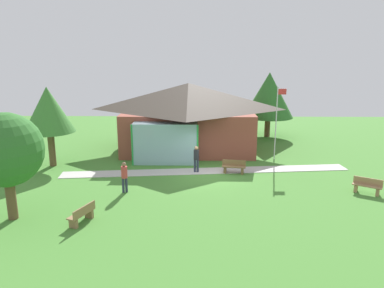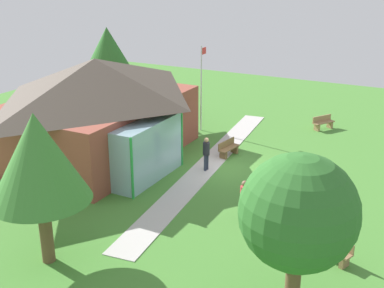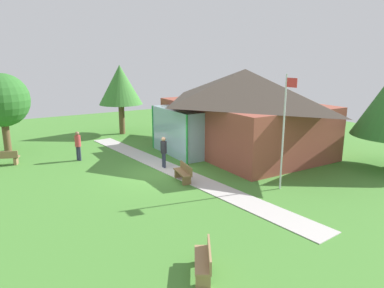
{
  "view_description": "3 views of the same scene",
  "coord_description": "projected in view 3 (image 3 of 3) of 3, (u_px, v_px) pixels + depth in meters",
  "views": [
    {
      "loc": [
        -0.57,
        -22.34,
        7.55
      ],
      "look_at": [
        -0.99,
        2.16,
        1.47
      ],
      "focal_mm": 34.79,
      "sensor_mm": 36.0,
      "label": 1
    },
    {
      "loc": [
        -21.37,
        -9.61,
        9.74
      ],
      "look_at": [
        -0.46,
        1.44,
        1.19
      ],
      "focal_mm": 46.64,
      "sensor_mm": 36.0,
      "label": 2
    },
    {
      "loc": [
        16.07,
        -7.85,
        5.92
      ],
      "look_at": [
        -0.21,
        2.04,
        1.26
      ],
      "focal_mm": 33.23,
      "sensor_mm": 36.0,
      "label": 3
    }
  ],
  "objects": [
    {
      "name": "ground_plane",
      "position": [
        161.0,
        173.0,
        18.7
      ],
      "size": [
        44.0,
        44.0,
        0.0
      ],
      "primitive_type": "plane",
      "color": "#478433"
    },
    {
      "name": "pavilion",
      "position": [
        242.0,
        109.0,
        22.48
      ],
      "size": [
        10.85,
        8.64,
        5.22
      ],
      "color": "brown",
      "rests_on": "ground_plane"
    },
    {
      "name": "bench_rear_near_path",
      "position": [
        183.0,
        173.0,
        17.38
      ],
      "size": [
        1.55,
        0.67,
        0.84
      ],
      "rotation": [
        0.0,
        0.0,
        2.99
      ],
      "color": "brown",
      "rests_on": "ground_plane"
    },
    {
      "name": "bench_lawn_far_right",
      "position": [
        204.0,
        261.0,
        9.88
      ],
      "size": [
        1.51,
        1.16,
        0.84
      ],
      "rotation": [
        0.0,
        0.0,
        2.59
      ],
      "color": "#9E7A51",
      "rests_on": "ground_plane"
    },
    {
      "name": "bench_front_left",
      "position": [
        5.0,
        158.0,
        19.96
      ],
      "size": [
        0.96,
        1.56,
        0.84
      ],
      "rotation": [
        0.0,
        0.0,
        1.19
      ],
      "color": "olive",
      "rests_on": "ground_plane"
    },
    {
      "name": "tree_west_hedge",
      "position": [
        120.0,
        85.0,
        27.39
      ],
      "size": [
        3.35,
        3.35,
        5.37
      ],
      "color": "brown",
      "rests_on": "ground_plane"
    },
    {
      "name": "visitor_strolling_lawn",
      "position": [
        78.0,
        144.0,
        20.72
      ],
      "size": [
        0.34,
        0.34,
        1.74
      ],
      "rotation": [
        0.0,
        0.0,
        3.67
      ],
      "color": "#2D3347",
      "rests_on": "ground_plane"
    },
    {
      "name": "visitor_on_path",
      "position": [
        164.0,
        150.0,
        19.3
      ],
      "size": [
        0.34,
        0.34,
        1.74
      ],
      "rotation": [
        0.0,
        0.0,
        6.19
      ],
      "color": "#2D3347",
      "rests_on": "ground_plane"
    },
    {
      "name": "tree_lawn_corner",
      "position": [
        2.0,
        100.0,
        22.27
      ],
      "size": [
        3.36,
        3.36,
        4.99
      ],
      "color": "brown",
      "rests_on": "ground_plane"
    },
    {
      "name": "flagpole",
      "position": [
        284.0,
        127.0,
        15.73
      ],
      "size": [
        0.64,
        0.08,
        5.23
      ],
      "color": "silver",
      "rests_on": "ground_plane"
    },
    {
      "name": "footpath",
      "position": [
        174.0,
        170.0,
        19.08
      ],
      "size": [
        18.64,
        3.31,
        0.03
      ],
      "primitive_type": "cube",
      "rotation": [
        0.0,
        0.0,
        0.11
      ],
      "color": "#BCB7B2",
      "rests_on": "ground_plane"
    }
  ]
}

